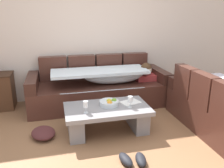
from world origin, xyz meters
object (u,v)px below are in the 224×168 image
(couch_along_wall, at_px, (101,87))
(fruit_bowl, at_px, (110,103))
(coffee_table, at_px, (107,116))
(crumpled_garment, at_px, (43,133))
(pair_of_shoes, at_px, (133,160))
(wine_glass_near_right, at_px, (130,100))
(open_magazine, at_px, (130,102))
(wine_glass_near_left, at_px, (86,105))
(couch_near_window, at_px, (223,109))

(couch_along_wall, relative_size, fruit_bowl, 8.97)
(coffee_table, relative_size, fruit_bowl, 4.29)
(couch_along_wall, relative_size, crumpled_garment, 6.28)
(coffee_table, bearing_deg, pair_of_shoes, -81.42)
(couch_along_wall, relative_size, wine_glass_near_right, 15.13)
(couch_along_wall, height_order, pair_of_shoes, couch_along_wall)
(pair_of_shoes, bearing_deg, couch_along_wall, 89.86)
(fruit_bowl, height_order, open_magazine, fruit_bowl)
(coffee_table, relative_size, open_magazine, 4.29)
(wine_glass_near_left, distance_m, crumpled_garment, 0.75)
(open_magazine, bearing_deg, wine_glass_near_right, -127.72)
(couch_along_wall, relative_size, wine_glass_near_left, 15.13)
(couch_along_wall, height_order, coffee_table, couch_along_wall)
(pair_of_shoes, distance_m, crumpled_garment, 1.34)
(couch_along_wall, bearing_deg, wine_glass_near_left, -110.69)
(open_magazine, distance_m, pair_of_shoes, 0.99)
(wine_glass_near_left, xyz_separation_m, pair_of_shoes, (0.44, -0.69, -0.45))
(couch_along_wall, xyz_separation_m, coffee_table, (-0.13, -1.06, -0.09))
(coffee_table, height_order, wine_glass_near_left, wine_glass_near_left)
(fruit_bowl, relative_size, open_magazine, 1.00)
(couch_near_window, bearing_deg, couch_along_wall, 46.40)
(couch_near_window, height_order, crumpled_garment, couch_near_window)
(fruit_bowl, distance_m, open_magazine, 0.33)
(couch_along_wall, distance_m, fruit_bowl, 1.02)
(fruit_bowl, bearing_deg, couch_near_window, -14.89)
(couch_along_wall, distance_m, crumpled_garment, 1.47)
(couch_near_window, distance_m, coffee_table, 1.68)
(pair_of_shoes, bearing_deg, wine_glass_near_left, 122.73)
(couch_near_window, height_order, wine_glass_near_right, couch_near_window)
(wine_glass_near_right, distance_m, crumpled_garment, 1.30)
(open_magazine, bearing_deg, pair_of_shoes, -123.11)
(crumpled_garment, bearing_deg, open_magazine, 1.35)
(couch_along_wall, height_order, wine_glass_near_left, couch_along_wall)
(couch_along_wall, bearing_deg, crumpled_garment, -135.52)
(couch_along_wall, distance_m, open_magazine, 1.02)
(coffee_table, height_order, wine_glass_near_right, wine_glass_near_right)
(coffee_table, distance_m, wine_glass_near_right, 0.42)
(couch_near_window, bearing_deg, wine_glass_near_right, 77.98)
(wine_glass_near_right, bearing_deg, coffee_table, 163.00)
(couch_near_window, relative_size, fruit_bowl, 6.34)
(open_magazine, bearing_deg, fruit_bowl, 167.66)
(couch_near_window, relative_size, wine_glass_near_right, 10.69)
(open_magazine, height_order, pair_of_shoes, open_magazine)
(coffee_table, relative_size, wine_glass_near_left, 7.23)
(fruit_bowl, height_order, pair_of_shoes, fruit_bowl)
(wine_glass_near_right, height_order, open_magazine, wine_glass_near_right)
(pair_of_shoes, bearing_deg, coffee_table, 98.58)
(open_magazine, distance_m, crumpled_garment, 1.32)
(couch_near_window, xyz_separation_m, fruit_bowl, (-1.59, 0.42, 0.09))
(wine_glass_near_right, height_order, crumpled_garment, wine_glass_near_right)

